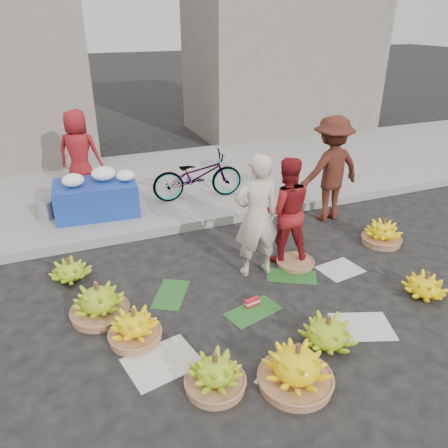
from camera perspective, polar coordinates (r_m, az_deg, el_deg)
name	(u,v)px	position (r m, az deg, el deg)	size (l,w,h in m)	color
ground	(254,300)	(5.39, 3.91, -9.92)	(80.00, 80.00, 0.00)	black
curb	(195,223)	(7.12, -3.75, 0.17)	(40.00, 0.25, 0.15)	gray
sidewalk	(162,182)	(8.99, -8.07, 5.42)	(40.00, 4.00, 0.12)	gray
building_right	(282,40)	(13.32, 7.64, 22.72)	(5.00, 3.00, 5.00)	gray
newspaper_scatter	(286,341)	(4.84, 8.15, -14.92)	(3.20, 1.80, 0.00)	silver
banana_leaves	(240,293)	(5.50, 2.05, -9.00)	(2.00, 1.00, 0.00)	#1B521B
banana_bunch_0	(134,327)	(4.81, -11.62, -13.06)	(0.55, 0.55, 0.39)	#945E3E
banana_bunch_1	(215,374)	(4.22, -1.16, -18.99)	(0.55, 0.55, 0.40)	#945E3E
banana_bunch_2	(296,367)	(4.28, 9.44, -17.98)	(0.76, 0.76, 0.47)	#945E3E
banana_bunch_3	(327,332)	(4.78, 13.32, -13.62)	(0.71, 0.71, 0.36)	#7AAB18
banana_bunch_4	(425,285)	(5.93, 24.79, -7.29)	(0.51, 0.51, 0.33)	yellow
banana_bunch_5	(382,233)	(6.99, 19.99, -1.10)	(0.57, 0.57, 0.41)	#945E3E
banana_bunch_6	(99,302)	(5.22, -16.04, -9.77)	(0.70, 0.70, 0.45)	#945E3E
banana_bunch_7	(70,270)	(6.05, -19.49, -5.71)	(0.56, 0.56, 0.31)	#7AAB18
basket_spare	(295,263)	(6.15, 9.28, -5.04)	(0.50, 0.50, 0.06)	#945E3E
incense_stack	(252,302)	(5.28, 3.71, -10.13)	(0.20, 0.06, 0.08)	red
vendor_cream	(256,216)	(5.54, 4.27, 0.99)	(0.60, 0.40, 1.65)	beige
vendor_red	(285,211)	(5.95, 8.03, 1.75)	(0.73, 0.57, 1.49)	maroon
man_striped	(330,169)	(7.34, 13.74, 6.94)	(1.12, 0.65, 1.74)	maroon
flower_table	(97,196)	(7.52, -16.29, 3.56)	(1.37, 0.92, 0.76)	navy
grey_bucket	(44,210)	(7.67, -22.40, 1.69)	(0.26, 0.26, 0.30)	gray
flower_vendor	(79,153)	(8.34, -18.39, 8.78)	(0.76, 0.49, 1.55)	maroon
bicycle	(198,176)	(7.84, -3.47, 6.34)	(1.62, 0.57, 0.85)	gray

